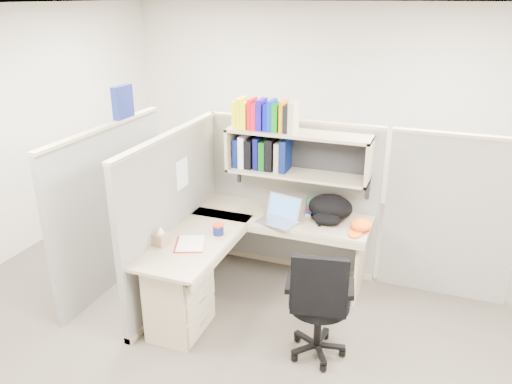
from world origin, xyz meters
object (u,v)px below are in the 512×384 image
at_px(desk, 209,275).
at_px(snack_canister, 218,229).
at_px(task_chair, 318,320).
at_px(laptop, 277,211).
at_px(backpack, 329,209).

relative_size(desk, snack_canister, 16.89).
bearing_deg(task_chair, laptop, 126.47).
xyz_separation_m(backpack, task_chair, (0.18, -1.07, -0.50)).
relative_size(snack_canister, task_chair, 0.10).
distance_m(laptop, task_chair, 1.18).
bearing_deg(laptop, backpack, 39.06).
distance_m(snack_canister, task_chair, 1.23).
distance_m(desk, snack_canister, 0.42).
bearing_deg(task_chair, desk, 169.23).
height_order(laptop, backpack, laptop).
height_order(snack_canister, task_chair, task_chair).
distance_m(desk, backpack, 1.30).
distance_m(desk, laptop, 0.88).
xyz_separation_m(laptop, task_chair, (0.63, -0.86, -0.50)).
distance_m(backpack, task_chair, 1.20).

